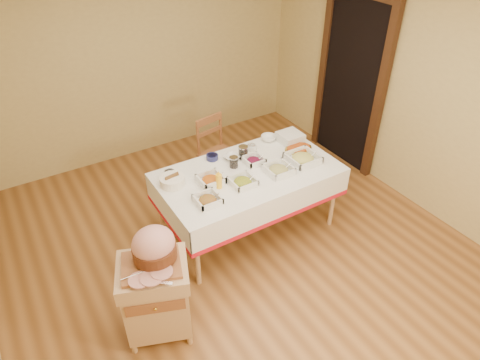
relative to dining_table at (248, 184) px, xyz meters
name	(u,v)px	position (x,y,z in m)	size (l,w,h in m)	color
room_shell	(238,146)	(-0.30, -0.30, 0.70)	(5.00, 5.00, 5.00)	brown
doorway	(351,80)	(1.90, 0.60, 0.51)	(0.09, 1.10, 2.20)	black
dining_table	(248,184)	(0.00, 0.00, 0.00)	(1.82, 1.02, 0.76)	tan
butcher_cart	(156,295)	(-1.33, -0.71, -0.16)	(0.67, 0.62, 0.77)	tan
dining_chair	(217,153)	(0.13, 0.89, -0.13)	(0.48, 0.46, 0.91)	brown
ham_on_board	(153,249)	(-1.28, -0.67, 0.30)	(0.47, 0.45, 0.31)	brown
serving_dish_a	(208,200)	(-0.59, -0.23, 0.19)	(0.22, 0.22, 0.10)	white
serving_dish_b	(243,182)	(-0.17, -0.16, 0.19)	(0.23, 0.23, 0.09)	white
serving_dish_c	(279,170)	(0.25, -0.17, 0.20)	(0.26, 0.26, 0.10)	white
serving_dish_d	(303,158)	(0.58, -0.14, 0.20)	(0.30, 0.30, 0.12)	white
serving_dish_e	(211,180)	(-0.42, 0.03, 0.20)	(0.24, 0.23, 0.11)	white
serving_dish_f	(254,160)	(0.13, 0.11, 0.19)	(0.20, 0.20, 0.09)	white
small_bowl_left	(169,173)	(-0.71, 0.34, 0.19)	(0.13, 0.13, 0.06)	white
small_bowl_mid	(212,157)	(-0.20, 0.39, 0.19)	(0.13, 0.13, 0.05)	navy
small_bowl_right	(251,147)	(0.26, 0.35, 0.19)	(0.11, 0.11, 0.06)	white
bowl_white_imported	(232,157)	(-0.02, 0.29, 0.18)	(0.16, 0.16, 0.04)	white
bowl_small_imported	(269,138)	(0.53, 0.41, 0.19)	(0.17, 0.17, 0.05)	white
preserve_jar_left	(234,163)	(-0.08, 0.15, 0.21)	(0.09, 0.09, 0.12)	silver
preserve_jar_right	(243,153)	(0.09, 0.25, 0.22)	(0.11, 0.11, 0.14)	silver
mustard_bottle	(219,180)	(-0.39, -0.09, 0.25)	(0.06, 0.06, 0.19)	yellow
bread_basket	(172,181)	(-0.75, 0.19, 0.21)	(0.24, 0.24, 0.11)	white
plate_stack	(290,137)	(0.72, 0.26, 0.21)	(0.25, 0.25, 0.11)	white
brass_platter	(298,149)	(0.68, 0.06, 0.18)	(0.32, 0.23, 0.04)	gold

